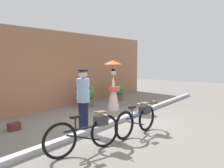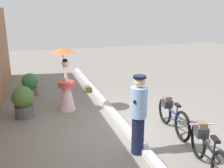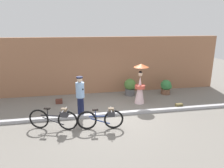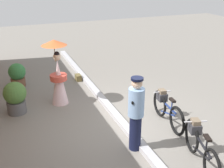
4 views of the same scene
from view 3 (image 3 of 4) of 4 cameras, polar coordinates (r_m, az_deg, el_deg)
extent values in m
plane|color=gray|center=(8.83, -1.38, -8.64)|extent=(30.00, 30.00, 0.00)
cube|color=#9E6B4C|center=(11.54, -4.10, 5.12)|extent=(14.00, 0.40, 3.06)
cube|color=#B2B2B7|center=(8.81, -1.38, -8.29)|extent=(14.00, 0.20, 0.12)
torus|color=black|center=(7.71, -12.01, -9.74)|extent=(0.72, 0.28, 0.74)
torus|color=black|center=(8.11, -19.33, -9.01)|extent=(0.72, 0.28, 0.74)
cube|color=black|center=(7.83, -15.85, -8.34)|extent=(0.87, 0.31, 0.04)
cube|color=black|center=(7.92, -15.74, -9.69)|extent=(0.76, 0.27, 0.28)
cylinder|color=black|center=(7.86, -17.23, -7.42)|extent=(0.03, 0.03, 0.31)
cube|color=black|center=(7.80, -17.32, -6.39)|extent=(0.24, 0.15, 0.05)
cylinder|color=silver|center=(7.58, -12.96, -6.85)|extent=(0.17, 0.47, 0.03)
cube|color=#333338|center=(7.64, -12.89, -7.91)|extent=(0.31, 0.29, 0.20)
cube|color=#72604C|center=(7.59, -12.95, -7.01)|extent=(0.24, 0.21, 0.14)
torus|color=black|center=(7.67, 0.47, -9.64)|extent=(0.72, 0.14, 0.71)
torus|color=black|center=(7.65, -6.88, -9.83)|extent=(0.72, 0.14, 0.71)
cube|color=navy|center=(7.58, -3.21, -8.77)|extent=(0.81, 0.12, 0.04)
cube|color=navy|center=(7.66, -3.19, -10.09)|extent=(0.71, 0.10, 0.26)
cylinder|color=navy|center=(7.53, -4.56, -8.02)|extent=(0.03, 0.03, 0.29)
cube|color=black|center=(7.48, -4.59, -7.00)|extent=(0.23, 0.11, 0.05)
cylinder|color=silver|center=(7.50, -0.26, -7.00)|extent=(0.08, 0.48, 0.03)
cube|color=#333338|center=(7.56, -0.26, -8.01)|extent=(0.28, 0.25, 0.20)
cube|color=#72604C|center=(7.51, -0.26, -7.11)|extent=(0.22, 0.18, 0.14)
cylinder|color=#141938|center=(8.71, -8.53, -6.20)|extent=(0.26, 0.26, 0.83)
cylinder|color=#8CB2E0|center=(8.47, -8.73, -1.63)|extent=(0.34, 0.34, 0.62)
sphere|color=#D8B293|center=(8.35, -8.85, 1.15)|extent=(0.23, 0.23, 0.23)
cylinder|color=black|center=(8.33, -8.88, 1.82)|extent=(0.26, 0.26, 0.05)
cube|color=black|center=(8.45, -8.75, -1.23)|extent=(0.27, 0.32, 0.06)
cone|color=silver|center=(10.10, 7.60, -1.58)|extent=(0.48, 0.48, 1.33)
cylinder|color=#D14C3D|center=(10.05, 7.63, -0.72)|extent=(0.49, 0.49, 0.16)
sphere|color=beige|center=(9.90, 7.76, 2.68)|extent=(0.21, 0.21, 0.21)
sphere|color=black|center=(9.88, 7.78, 3.10)|extent=(0.16, 0.16, 0.16)
cylinder|color=olive|center=(9.93, 7.92, 3.48)|extent=(0.02, 0.02, 0.55)
cone|color=orange|center=(9.87, 7.98, 5.04)|extent=(0.71, 0.71, 0.16)
cylinder|color=#59595B|center=(11.34, 4.90, -2.17)|extent=(0.51, 0.51, 0.35)
sphere|color=#4C7A38|center=(11.22, 4.95, -0.12)|extent=(0.62, 0.62, 0.62)
sphere|color=#4C7A38|center=(11.19, 5.83, -0.59)|extent=(0.34, 0.34, 0.34)
cylinder|color=brown|center=(11.84, 14.39, -1.98)|extent=(0.48, 0.48, 0.29)
sphere|color=#387F42|center=(11.74, 14.51, -0.25)|extent=(0.57, 0.57, 0.57)
sphere|color=#387F42|center=(11.75, 15.29, -0.66)|extent=(0.31, 0.31, 0.31)
cube|color=brown|center=(10.04, 17.84, -5.71)|extent=(0.31, 0.18, 0.21)
cube|color=brown|center=(9.98, 18.01, -5.53)|extent=(0.26, 0.06, 0.08)
cube|color=#592D23|center=(10.42, -14.26, -4.61)|extent=(0.32, 0.19, 0.22)
cube|color=#47241C|center=(10.35, -14.30, -4.43)|extent=(0.27, 0.07, 0.08)
camera|label=1|loc=(6.08, -57.16, -7.64)|focal=38.53mm
camera|label=2|loc=(10.83, -32.69, 9.18)|focal=39.29mm
camera|label=4|loc=(11.37, -34.47, 13.37)|focal=44.50mm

